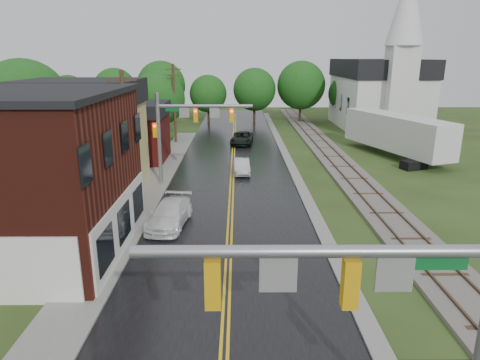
{
  "coord_description": "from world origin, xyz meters",
  "views": [
    {
      "loc": [
        0.49,
        -5.57,
        9.86
      ],
      "look_at": [
        0.59,
        16.24,
        3.5
      ],
      "focal_mm": 32.0,
      "sensor_mm": 36.0,
      "label": 1
    }
  ],
  "objects_px": {
    "traffic_signal_near": "(385,307)",
    "suv_dark": "(242,138)",
    "pickup_white": "(170,214)",
    "utility_pole_c": "(174,102)",
    "traffic_signal_far": "(186,122)",
    "tree_left_e": "(159,100)",
    "utility_pole_b": "(126,138)",
    "church": "(381,86)",
    "sedan_silver": "(242,166)",
    "tree_left_b": "(27,105)",
    "tree_left_c": "(102,108)",
    "semi_trailer": "(396,133)"
  },
  "relations": [
    {
      "from": "traffic_signal_near",
      "to": "suv_dark",
      "type": "relative_size",
      "value": 1.45
    },
    {
      "from": "pickup_white",
      "to": "utility_pole_c",
      "type": "bearing_deg",
      "value": 103.47
    },
    {
      "from": "suv_dark",
      "to": "pickup_white",
      "type": "xyz_separation_m",
      "value": [
        -4.57,
        -24.49,
        0.02
      ]
    },
    {
      "from": "traffic_signal_far",
      "to": "tree_left_e",
      "type": "xyz_separation_m",
      "value": [
        -5.38,
        18.9,
        -0.16
      ]
    },
    {
      "from": "pickup_white",
      "to": "suv_dark",
      "type": "bearing_deg",
      "value": 85.8
    },
    {
      "from": "traffic_signal_near",
      "to": "utility_pole_c",
      "type": "relative_size",
      "value": 0.82
    },
    {
      "from": "traffic_signal_far",
      "to": "utility_pole_c",
      "type": "xyz_separation_m",
      "value": [
        -3.33,
        17.0,
        -0.25
      ]
    },
    {
      "from": "traffic_signal_near",
      "to": "utility_pole_b",
      "type": "height_order",
      "value": "utility_pole_b"
    },
    {
      "from": "church",
      "to": "sedan_silver",
      "type": "height_order",
      "value": "church"
    },
    {
      "from": "utility_pole_c",
      "to": "tree_left_e",
      "type": "distance_m",
      "value": 2.79
    },
    {
      "from": "traffic_signal_far",
      "to": "pickup_white",
      "type": "relative_size",
      "value": 1.48
    },
    {
      "from": "traffic_signal_near",
      "to": "pickup_white",
      "type": "distance_m",
      "value": 18.42
    },
    {
      "from": "utility_pole_b",
      "to": "sedan_silver",
      "type": "xyz_separation_m",
      "value": [
        7.6,
        8.36,
        -4.1
      ]
    },
    {
      "from": "suv_dark",
      "to": "tree_left_b",
      "type": "bearing_deg",
      "value": -143.93
    },
    {
      "from": "tree_left_e",
      "to": "sedan_silver",
      "type": "distance_m",
      "value": 18.76
    },
    {
      "from": "tree_left_c",
      "to": "semi_trailer",
      "type": "distance_m",
      "value": 30.43
    },
    {
      "from": "tree_left_e",
      "to": "sedan_silver",
      "type": "relative_size",
      "value": 2.15
    },
    {
      "from": "utility_pole_c",
      "to": "pickup_white",
      "type": "xyz_separation_m",
      "value": [
        3.18,
        -25.54,
        -4.0
      ]
    },
    {
      "from": "church",
      "to": "tree_left_c",
      "type": "relative_size",
      "value": 2.61
    },
    {
      "from": "church",
      "to": "semi_trailer",
      "type": "distance_m",
      "value": 17.73
    },
    {
      "from": "church",
      "to": "suv_dark",
      "type": "height_order",
      "value": "church"
    },
    {
      "from": "traffic_signal_near",
      "to": "pickup_white",
      "type": "relative_size",
      "value": 1.48
    },
    {
      "from": "church",
      "to": "tree_left_c",
      "type": "height_order",
      "value": "church"
    },
    {
      "from": "sedan_silver",
      "to": "semi_trailer",
      "type": "height_order",
      "value": "semi_trailer"
    },
    {
      "from": "utility_pole_b",
      "to": "semi_trailer",
      "type": "height_order",
      "value": "utility_pole_b"
    },
    {
      "from": "traffic_signal_far",
      "to": "utility_pole_c",
      "type": "distance_m",
      "value": 17.33
    },
    {
      "from": "church",
      "to": "semi_trailer",
      "type": "bearing_deg",
      "value": -102.11
    },
    {
      "from": "tree_left_c",
      "to": "suv_dark",
      "type": "relative_size",
      "value": 1.51
    },
    {
      "from": "church",
      "to": "traffic_signal_far",
      "type": "height_order",
      "value": "church"
    },
    {
      "from": "suv_dark",
      "to": "pickup_white",
      "type": "height_order",
      "value": "pickup_white"
    },
    {
      "from": "utility_pole_b",
      "to": "tree_left_b",
      "type": "height_order",
      "value": "tree_left_b"
    },
    {
      "from": "church",
      "to": "tree_left_b",
      "type": "relative_size",
      "value": 2.06
    },
    {
      "from": "suv_dark",
      "to": "tree_left_c",
      "type": "bearing_deg",
      "value": -162.73
    },
    {
      "from": "sedan_silver",
      "to": "suv_dark",
      "type": "bearing_deg",
      "value": 86.89
    },
    {
      "from": "tree_left_b",
      "to": "tree_left_e",
      "type": "distance_m",
      "value": 16.67
    },
    {
      "from": "traffic_signal_far",
      "to": "tree_left_c",
      "type": "bearing_deg",
      "value": 128.82
    },
    {
      "from": "utility_pole_b",
      "to": "tree_left_e",
      "type": "bearing_deg",
      "value": 94.9
    },
    {
      "from": "suv_dark",
      "to": "semi_trailer",
      "type": "relative_size",
      "value": 0.37
    },
    {
      "from": "traffic_signal_far",
      "to": "pickup_white",
      "type": "distance_m",
      "value": 9.54
    },
    {
      "from": "sedan_silver",
      "to": "church",
      "type": "bearing_deg",
      "value": 48.17
    },
    {
      "from": "church",
      "to": "semi_trailer",
      "type": "height_order",
      "value": "church"
    },
    {
      "from": "traffic_signal_far",
      "to": "semi_trailer",
      "type": "height_order",
      "value": "traffic_signal_far"
    },
    {
      "from": "tree_left_b",
      "to": "sedan_silver",
      "type": "bearing_deg",
      "value": -4.71
    },
    {
      "from": "traffic_signal_far",
      "to": "utility_pole_b",
      "type": "relative_size",
      "value": 0.82
    },
    {
      "from": "church",
      "to": "tree_left_b",
      "type": "distance_m",
      "value": 43.7
    },
    {
      "from": "utility_pole_b",
      "to": "tree_left_e",
      "type": "xyz_separation_m",
      "value": [
        -2.05,
        23.9,
        0.09
      ]
    },
    {
      "from": "utility_pole_c",
      "to": "sedan_silver",
      "type": "height_order",
      "value": "utility_pole_c"
    },
    {
      "from": "traffic_signal_far",
      "to": "semi_trailer",
      "type": "xyz_separation_m",
      "value": [
        19.82,
        9.72,
        -2.51
      ]
    },
    {
      "from": "traffic_signal_far",
      "to": "suv_dark",
      "type": "height_order",
      "value": "traffic_signal_far"
    },
    {
      "from": "tree_left_e",
      "to": "sedan_silver",
      "type": "height_order",
      "value": "tree_left_e"
    }
  ]
}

